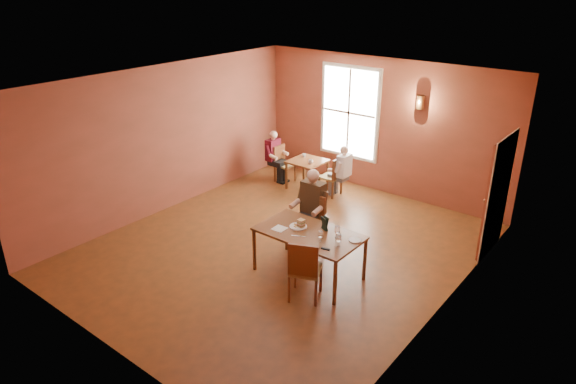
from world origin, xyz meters
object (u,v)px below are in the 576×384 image
Objects in this scene: chair_empty at (306,268)px; main_table at (309,254)px; chair_diner_maroon at (285,164)px; chair_diner_main at (308,225)px; second_table at (307,174)px; chair_diner_white at (331,176)px; diner_white at (332,171)px; diner_maroon at (284,158)px; diner_main at (307,216)px.

main_table is at bearing 97.50° from chair_empty.
chair_empty is 4.78m from chair_diner_maroon.
chair_empty is (0.84, -1.19, -0.00)m from chair_diner_main.
main_table is 3.73m from second_table.
chair_diner_white reaches higher than main_table.
chair_diner_main reaches higher than second_table.
diner_white is 0.97× the size of diner_maroon.
chair_empty is at bearing -53.93° from second_table.
main_table is 1.47× the size of diner_white.
chair_diner_main reaches higher than chair_diner_maroon.
chair_empty is at bearing -151.43° from chair_diner_white.
chair_empty is (0.84, -1.16, -0.19)m from diner_main.
second_table is at bearing 90.00° from chair_diner_maroon.
diner_white is at bearing -90.00° from chair_diner_white.
chair_diner_white is at bearing -65.41° from diner_main.
chair_diner_white reaches higher than second_table.
diner_white is at bearing 93.71° from chair_empty.
chair_diner_white is (-1.92, 3.53, -0.06)m from chair_empty.
diner_white is 1.34m from chair_diner_maroon.
main_table is 0.83m from chair_diner_main.
main_table is at bearing 43.97° from chair_diner_maroon.
chair_diner_maroon is (-2.88, 2.99, 0.04)m from main_table.
chair_diner_main is 1.13× the size of chair_diner_white.
diner_main is 3.39m from diner_maroon.
main_table is at bearing 128.88° from diner_main.
diner_white is (0.68, 0.00, 0.24)m from second_table.
main_table is at bearing 44.27° from diner_maroon.
chair_diner_main is at bearing -155.74° from diner_white.
diner_main is 1.45m from chair_empty.
second_table is at bearing 90.00° from diner_maroon.
second_table is 0.66m from chair_diner_white.
chair_empty reaches higher than main_table.
diner_white is at bearing 117.47° from main_table.
chair_diner_main is (-0.50, 0.65, 0.11)m from main_table.
chair_diner_maroon is at bearing 133.97° from main_table.
diner_maroon reaches higher than chair_diner_white.
diner_white is at bearing 90.00° from chair_diner_maroon.
chair_diner_main is at bearing -155.13° from chair_diner_white.
diner_white is at bearing -65.74° from chair_diner_main.
diner_main reaches higher than chair_diner_white.
chair_diner_white is at bearing 90.00° from diner_maroon.
diner_main is 2.62m from chair_diner_white.
chair_diner_maroon is at bearing 107.89° from chair_empty.
chair_diner_main reaches higher than chair_empty.
chair_diner_white is at bearing 94.08° from chair_empty.
diner_main is 1.22× the size of diner_white.
diner_maroon is at bearing -44.47° from diner_main.
chair_diner_main reaches higher than main_table.
diner_main reaches higher than main_table.
diner_maroon reaches higher than chair_empty.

